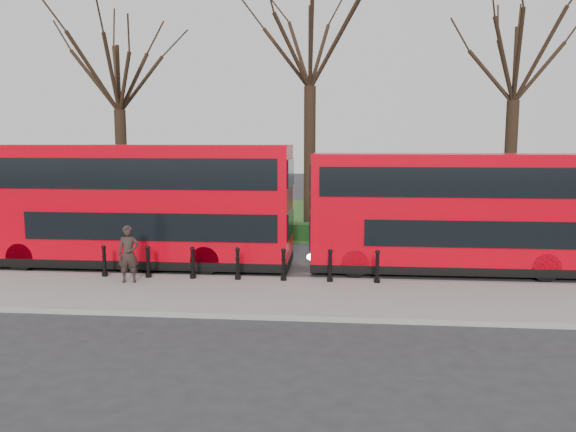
# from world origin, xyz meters

# --- Properties ---
(ground) EXTENTS (120.00, 120.00, 0.00)m
(ground) POSITION_xyz_m (0.00, 0.00, 0.00)
(ground) COLOR #28282B
(ground) RESTS_ON ground
(pavement) EXTENTS (60.00, 4.00, 0.15)m
(pavement) POSITION_xyz_m (0.00, -3.00, 0.07)
(pavement) COLOR gray
(pavement) RESTS_ON ground
(kerb) EXTENTS (60.00, 0.25, 0.16)m
(kerb) POSITION_xyz_m (0.00, -1.00, 0.07)
(kerb) COLOR slate
(kerb) RESTS_ON ground
(grass_verge) EXTENTS (60.00, 18.00, 0.06)m
(grass_verge) POSITION_xyz_m (0.00, 15.00, 0.03)
(grass_verge) COLOR #274717
(grass_verge) RESTS_ON ground
(hedge) EXTENTS (60.00, 0.90, 0.80)m
(hedge) POSITION_xyz_m (0.00, 6.80, 0.40)
(hedge) COLOR black
(hedge) RESTS_ON ground
(yellow_line_outer) EXTENTS (60.00, 0.10, 0.01)m
(yellow_line_outer) POSITION_xyz_m (0.00, -0.70, 0.01)
(yellow_line_outer) COLOR yellow
(yellow_line_outer) RESTS_ON ground
(yellow_line_inner) EXTENTS (60.00, 0.10, 0.01)m
(yellow_line_inner) POSITION_xyz_m (0.00, -0.50, 0.01)
(yellow_line_inner) COLOR yellow
(yellow_line_inner) RESTS_ON ground
(tree_left) EXTENTS (7.25, 7.25, 11.33)m
(tree_left) POSITION_xyz_m (-8.00, 10.00, 8.23)
(tree_left) COLOR black
(tree_left) RESTS_ON ground
(tree_mid) EXTENTS (8.56, 8.56, 13.38)m
(tree_mid) POSITION_xyz_m (2.00, 10.00, 9.74)
(tree_mid) COLOR black
(tree_mid) RESTS_ON ground
(tree_right) EXTENTS (7.66, 7.66, 11.97)m
(tree_right) POSITION_xyz_m (12.00, 10.00, 8.71)
(tree_right) COLOR black
(tree_right) RESTS_ON ground
(bollard_row) EXTENTS (9.13, 0.15, 1.00)m
(bollard_row) POSITION_xyz_m (0.31, -1.35, 0.65)
(bollard_row) COLOR black
(bollard_row) RESTS_ON pavement
(bus_lead) EXTENTS (11.24, 2.58, 4.47)m
(bus_lead) POSITION_xyz_m (-3.79, 0.87, 2.25)
(bus_lead) COLOR #C1000E
(bus_lead) RESTS_ON ground
(bus_rear) EXTENTS (10.49, 2.41, 4.17)m
(bus_rear) POSITION_xyz_m (7.82, 0.96, 2.10)
(bus_rear) COLOR #C1000E
(bus_rear) RESTS_ON ground
(pedestrian) EXTENTS (0.74, 0.56, 1.83)m
(pedestrian) POSITION_xyz_m (-3.07, -2.05, 1.06)
(pedestrian) COLOR black
(pedestrian) RESTS_ON pavement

